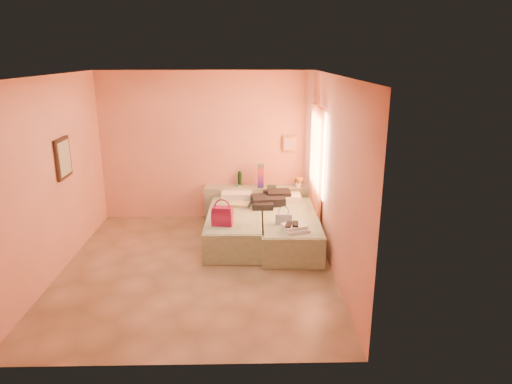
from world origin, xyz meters
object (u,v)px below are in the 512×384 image
at_px(green_book, 272,186).
at_px(blue_handbag, 283,219).
at_px(headboard_ledge, 259,203).
at_px(bed_left, 236,226).
at_px(magenta_handbag, 222,216).
at_px(bed_right, 289,229).
at_px(water_bottle, 240,179).
at_px(towel_stack, 296,228).
at_px(flower_vase, 299,181).

xyz_separation_m(green_book, blue_handbag, (0.10, -1.55, -0.08)).
height_order(headboard_ledge, bed_left, headboard_ledge).
bearing_deg(magenta_handbag, bed_left, 79.81).
relative_size(bed_right, water_bottle, 7.25).
bearing_deg(headboard_ledge, bed_left, -111.70).
bearing_deg(magenta_handbag, green_book, 69.67).
distance_m(water_bottle, magenta_handbag, 1.72).
distance_m(headboard_ledge, magenta_handbag, 1.78).
distance_m(green_book, blue_handbag, 1.56).
distance_m(blue_handbag, towel_stack, 0.37).
bearing_deg(bed_right, headboard_ledge, 112.83).
height_order(water_bottle, towel_stack, water_bottle).
distance_m(headboard_ledge, towel_stack, 2.01).
distance_m(bed_right, green_book, 1.27).
bearing_deg(headboard_ledge, towel_stack, -75.15).
xyz_separation_m(bed_right, green_book, (-0.23, 1.18, 0.41)).
xyz_separation_m(water_bottle, magenta_handbag, (-0.25, -1.70, -0.14)).
bearing_deg(magenta_handbag, towel_stack, -6.33).
relative_size(headboard_ledge, green_book, 12.53).
bearing_deg(bed_right, water_bottle, 124.55).
relative_size(water_bottle, blue_handbag, 1.09).
bearing_deg(blue_handbag, headboard_ledge, 102.98).
relative_size(green_book, magenta_handbag, 0.50).
bearing_deg(bed_left, green_book, 57.59).
distance_m(magenta_handbag, towel_stack, 1.17).
height_order(headboard_ledge, green_book, green_book).
xyz_separation_m(bed_right, towel_stack, (0.03, -0.71, 0.30)).
bearing_deg(magenta_handbag, flower_vase, 57.15).
bearing_deg(blue_handbag, green_book, 94.23).
xyz_separation_m(bed_right, flower_vase, (0.27, 1.16, 0.52)).
bearing_deg(green_book, flower_vase, 4.23).
height_order(water_bottle, green_book, water_bottle).
xyz_separation_m(magenta_handbag, blue_handbag, (0.96, 0.04, -0.07)).
bearing_deg(flower_vase, blue_handbag, -104.85).
distance_m(bed_right, flower_vase, 1.30).
bearing_deg(towel_stack, headboard_ledge, 104.85).
bearing_deg(flower_vase, bed_left, -139.96).
height_order(flower_vase, magenta_handbag, flower_vase).
bearing_deg(water_bottle, bed_right, -56.72).
height_order(flower_vase, towel_stack, flower_vase).
height_order(bed_right, flower_vase, flower_vase).
height_order(blue_handbag, towel_stack, blue_handbag).
bearing_deg(magenta_handbag, blue_handbag, 10.56).
xyz_separation_m(blue_handbag, towel_stack, (0.16, -0.33, -0.03)).
xyz_separation_m(water_bottle, blue_handbag, (0.71, -1.66, -0.21)).
xyz_separation_m(bed_left, magenta_handbag, (-0.19, -0.59, 0.40)).
relative_size(blue_handbag, towel_stack, 0.72).
distance_m(water_bottle, flower_vase, 1.12).
xyz_separation_m(headboard_ledge, bed_right, (0.48, -1.22, -0.08)).
distance_m(headboard_ledge, green_book, 0.42).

